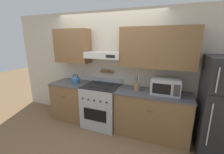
# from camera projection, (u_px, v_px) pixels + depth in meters

# --- Properties ---
(ground_plane) EXTENTS (16.00, 16.00, 0.00)m
(ground_plane) POSITION_uv_depth(u_px,v_px,m) (96.00, 131.00, 3.26)
(ground_plane) COLOR brown
(wall_back) EXTENTS (5.20, 0.46, 2.55)m
(wall_back) POSITION_uv_depth(u_px,v_px,m) (112.00, 61.00, 3.39)
(wall_back) COLOR beige
(wall_back) RESTS_ON ground_plane
(counter_left) EXTENTS (0.87, 0.65, 0.92)m
(counter_left) POSITION_uv_depth(u_px,v_px,m) (73.00, 100.00, 3.73)
(counter_left) COLOR brown
(counter_left) RESTS_ON ground_plane
(counter_right) EXTENTS (1.45, 0.65, 0.92)m
(counter_right) POSITION_uv_depth(u_px,v_px,m) (152.00, 114.00, 3.04)
(counter_right) COLOR brown
(counter_right) RESTS_ON ground_plane
(stove_range) EXTENTS (0.77, 0.71, 1.04)m
(stove_range) POSITION_uv_depth(u_px,v_px,m) (102.00, 105.00, 3.41)
(stove_range) COLOR #ADAFB5
(stove_range) RESTS_ON ground_plane
(tea_kettle) EXTENTS (0.23, 0.18, 0.22)m
(tea_kettle) POSITION_uv_depth(u_px,v_px,m) (76.00, 80.00, 3.56)
(tea_kettle) COLOR teal
(tea_kettle) RESTS_ON counter_left
(microwave) EXTENTS (0.53, 0.39, 0.30)m
(microwave) POSITION_uv_depth(u_px,v_px,m) (166.00, 86.00, 2.84)
(microwave) COLOR #ADAFB5
(microwave) RESTS_ON counter_right
(utensil_crock) EXTENTS (0.13, 0.13, 0.31)m
(utensil_crock) POSITION_uv_depth(u_px,v_px,m) (137.00, 87.00, 3.03)
(utensil_crock) COLOR #8E7051
(utensil_crock) RESTS_ON counter_right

